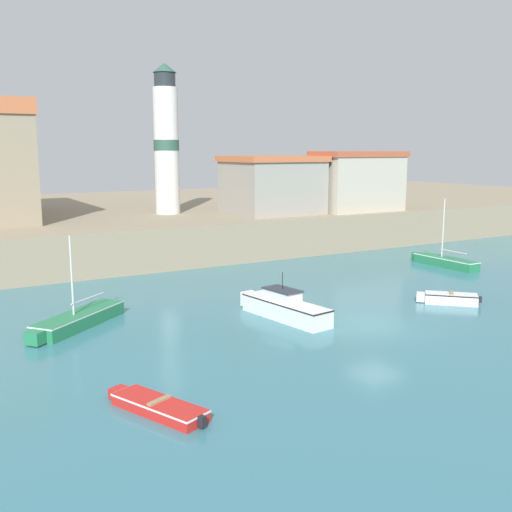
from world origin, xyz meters
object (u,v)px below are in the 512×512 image
object	(u,v)px
dinghy_red_0	(158,406)
dinghy_white_2	(449,298)
lighthouse	(166,142)
sailboat_green_3	(78,319)
motorboat_white_4	(284,307)
harbor_shed_near_wharf	(358,181)
sailboat_green_1	(444,261)
harbor_shed_mid_row	(272,185)

from	to	relation	value
dinghy_red_0	dinghy_white_2	distance (m)	20.47
lighthouse	sailboat_green_3	bearing A→B (deg)	-122.61
dinghy_red_0	motorboat_white_4	distance (m)	12.43
harbor_shed_near_wharf	sailboat_green_1	bearing A→B (deg)	-94.42
dinghy_red_0	lighthouse	world-z (taller)	lighthouse
dinghy_white_2	sailboat_green_3	size ratio (longest dim) A/B	0.53
harbor_shed_mid_row	sailboat_green_3	bearing A→B (deg)	-143.16
dinghy_red_0	sailboat_green_3	world-z (taller)	sailboat_green_3
harbor_shed_near_wharf	harbor_shed_mid_row	size ratio (longest dim) A/B	1.08
sailboat_green_3	harbor_shed_near_wharf	xyz separation A→B (m)	(28.91, 13.69, 5.51)
sailboat_green_1	sailboat_green_3	world-z (taller)	sailboat_green_1
motorboat_white_4	harbor_shed_mid_row	xyz separation A→B (m)	(11.16, 19.45, 5.12)
sailboat_green_1	sailboat_green_3	bearing A→B (deg)	-175.63
motorboat_white_4	lighthouse	size ratio (longest dim) A/B	0.49
dinghy_white_2	harbor_shed_near_wharf	xyz separation A→B (m)	(9.26, 19.67, 5.59)
dinghy_red_0	lighthouse	size ratio (longest dim) A/B	0.32
sailboat_green_3	harbor_shed_mid_row	distance (m)	26.66
dinghy_red_0	harbor_shed_mid_row	size ratio (longest dim) A/B	0.54
motorboat_white_4	dinghy_white_2	bearing A→B (deg)	-12.47
dinghy_white_2	motorboat_white_4	distance (m)	10.14
dinghy_red_0	sailboat_green_1	xyz separation A→B (m)	(28.12, 13.49, 0.17)
sailboat_green_1	harbor_shed_mid_row	xyz separation A→B (m)	(-7.11, 13.52, 5.32)
sailboat_green_1	sailboat_green_3	size ratio (longest dim) A/B	1.06
lighthouse	harbor_shed_near_wharf	xyz separation A→B (m)	(16.00, -6.48, -3.48)
harbor_shed_near_wharf	harbor_shed_mid_row	distance (m)	8.24
sailboat_green_3	motorboat_white_4	distance (m)	10.46
sailboat_green_1	dinghy_white_2	world-z (taller)	sailboat_green_1
motorboat_white_4	sailboat_green_3	bearing A→B (deg)	158.76
dinghy_white_2	lighthouse	distance (m)	28.49
sailboat_green_1	dinghy_white_2	xyz separation A→B (m)	(-8.37, -8.12, -0.08)
harbor_shed_near_wharf	motorboat_white_4	bearing A→B (deg)	-137.62
dinghy_red_0	harbor_shed_near_wharf	world-z (taller)	harbor_shed_near_wharf
lighthouse	harbor_shed_mid_row	bearing A→B (deg)	-29.42
sailboat_green_1	harbor_shed_near_wharf	distance (m)	12.83
dinghy_white_2	harbor_shed_near_wharf	world-z (taller)	harbor_shed_near_wharf
dinghy_white_2	sailboat_green_3	world-z (taller)	sailboat_green_3
motorboat_white_4	harbor_shed_near_wharf	world-z (taller)	harbor_shed_near_wharf
lighthouse	harbor_shed_near_wharf	size ratio (longest dim) A/B	1.54
dinghy_white_2	sailboat_green_3	xyz separation A→B (m)	(-19.65, 5.98, 0.08)
lighthouse	harbor_shed_mid_row	size ratio (longest dim) A/B	1.67
sailboat_green_1	harbor_shed_mid_row	world-z (taller)	harbor_shed_mid_row
motorboat_white_4	lighthouse	bearing A→B (deg)	82.49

